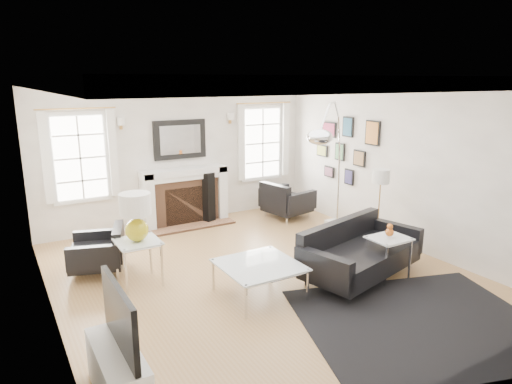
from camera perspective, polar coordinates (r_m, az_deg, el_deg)
floor at (r=6.80m, az=0.30°, el=-10.17°), size 6.00×6.00×0.00m
back_wall at (r=9.03m, az=-9.52°, el=4.95°), size 5.50×0.04×2.80m
front_wall at (r=4.18m, az=22.03°, el=-6.37°), size 5.50×0.04×2.80m
left_wall at (r=5.52m, az=-25.00°, el=-1.85°), size 0.04×6.00×2.80m
right_wall at (r=8.10m, az=17.31°, el=3.49°), size 0.04×6.00×2.80m
ceiling at (r=6.21m, az=0.34°, el=14.13°), size 5.50×6.00×0.02m
crown_molding at (r=6.21m, az=0.33°, el=13.58°), size 5.50×6.00×0.12m
fireplace at (r=9.01m, az=-8.82°, el=-0.62°), size 1.70×0.69×1.11m
mantel_mirror at (r=8.95m, az=-9.48°, el=6.49°), size 1.05×0.07×0.75m
window_left at (r=8.49m, az=-21.14°, el=4.04°), size 1.24×0.15×1.62m
window_right at (r=9.78m, az=0.78°, el=6.16°), size 1.24×0.15×1.62m
gallery_wall at (r=8.96m, az=11.11°, el=5.68°), size 0.04×1.73×1.29m
tv_unit at (r=4.44m, az=-16.82°, el=-20.18°), size 0.35×1.00×1.09m
area_rug at (r=5.88m, az=19.85°, el=-15.07°), size 3.27×2.97×0.01m
sofa at (r=6.77m, az=12.58°, el=-7.46°), size 2.11×1.34×0.64m
armchair_left at (r=7.13m, az=-18.88°, el=-7.09°), size 0.95×1.01×0.56m
armchair_right at (r=9.37m, az=3.65°, el=-1.17°), size 0.97×1.04×0.61m
coffee_table at (r=6.02m, az=0.41°, el=-9.28°), size 0.99×0.99×0.44m
side_table_left at (r=6.51m, az=-14.52°, el=-6.86°), size 0.57×0.57×0.63m
nesting_table at (r=6.76m, az=16.23°, el=-6.47°), size 0.55×0.47×0.61m
gourd_lamp at (r=6.35m, az=-14.80°, el=-2.66°), size 0.42×0.42×0.67m
orange_vase at (r=6.68m, az=16.36°, el=-4.66°), size 0.12×0.12×0.19m
arc_floor_lamp at (r=7.36m, az=9.28°, el=2.74°), size 1.79×1.66×2.54m
stick_floor_lamp at (r=7.63m, az=15.32°, el=1.39°), size 0.28×0.28×1.37m
speaker_tower at (r=9.05m, az=-6.01°, el=-0.72°), size 0.26×0.26×1.01m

